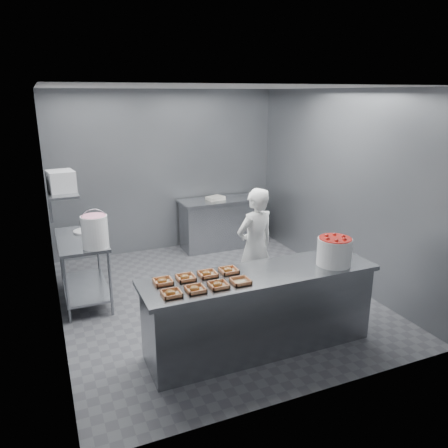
{
  "coord_description": "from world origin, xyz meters",
  "views": [
    {
      "loc": [
        -2.04,
        -5.15,
        2.74
      ],
      "look_at": [
        0.06,
        -0.2,
        1.12
      ],
      "focal_mm": 35.0,
      "sensor_mm": 36.0,
      "label": 1
    }
  ],
  "objects_px": {
    "tray_1": "(195,289)",
    "strawberry_tub": "(334,250)",
    "tray_2": "(218,285)",
    "tray_0": "(171,293)",
    "tray_5": "(186,277)",
    "tray_7": "(228,270)",
    "glaze_bucket": "(95,231)",
    "tray_6": "(207,274)",
    "tray_4": "(163,281)",
    "tray_3": "(241,281)",
    "worker": "(255,247)",
    "appliance": "(61,181)",
    "back_counter": "(221,223)",
    "service_counter": "(260,311)",
    "prep_table": "(83,260)"
  },
  "relations": [
    {
      "from": "strawberry_tub",
      "to": "tray_6",
      "type": "bearing_deg",
      "value": 169.71
    },
    {
      "from": "tray_0",
      "to": "glaze_bucket",
      "type": "bearing_deg",
      "value": 106.0
    },
    {
      "from": "tray_5",
      "to": "tray_7",
      "type": "distance_m",
      "value": 0.48
    },
    {
      "from": "service_counter",
      "to": "glaze_bucket",
      "type": "relative_size",
      "value": 5.28
    },
    {
      "from": "back_counter",
      "to": "tray_4",
      "type": "relative_size",
      "value": 8.01
    },
    {
      "from": "prep_table",
      "to": "tray_1",
      "type": "distance_m",
      "value": 2.29
    },
    {
      "from": "glaze_bucket",
      "to": "tray_5",
      "type": "bearing_deg",
      "value": -62.26
    },
    {
      "from": "worker",
      "to": "appliance",
      "type": "height_order",
      "value": "appliance"
    },
    {
      "from": "tray_1",
      "to": "tray_4",
      "type": "height_order",
      "value": "same"
    },
    {
      "from": "tray_4",
      "to": "strawberry_tub",
      "type": "relative_size",
      "value": 0.49
    },
    {
      "from": "tray_7",
      "to": "appliance",
      "type": "distance_m",
      "value": 2.41
    },
    {
      "from": "service_counter",
      "to": "tray_2",
      "type": "xyz_separation_m",
      "value": [
        -0.55,
        -0.15,
        0.47
      ]
    },
    {
      "from": "prep_table",
      "to": "tray_6",
      "type": "bearing_deg",
      "value": -58.69
    },
    {
      "from": "tray_1",
      "to": "worker",
      "type": "relative_size",
      "value": 0.12
    },
    {
      "from": "tray_2",
      "to": "tray_0",
      "type": "bearing_deg",
      "value": 180.0
    },
    {
      "from": "service_counter",
      "to": "appliance",
      "type": "distance_m",
      "value": 2.88
    },
    {
      "from": "tray_3",
      "to": "glaze_bucket",
      "type": "height_order",
      "value": "glaze_bucket"
    },
    {
      "from": "back_counter",
      "to": "glaze_bucket",
      "type": "distance_m",
      "value": 3.04
    },
    {
      "from": "tray_0",
      "to": "tray_5",
      "type": "height_order",
      "value": "same"
    },
    {
      "from": "back_counter",
      "to": "tray_1",
      "type": "bearing_deg",
      "value": -116.5
    },
    {
      "from": "tray_2",
      "to": "strawberry_tub",
      "type": "height_order",
      "value": "strawberry_tub"
    },
    {
      "from": "service_counter",
      "to": "tray_5",
      "type": "relative_size",
      "value": 13.88
    },
    {
      "from": "tray_7",
      "to": "glaze_bucket",
      "type": "height_order",
      "value": "glaze_bucket"
    },
    {
      "from": "glaze_bucket",
      "to": "tray_6",
      "type": "bearing_deg",
      "value": -54.93
    },
    {
      "from": "tray_5",
      "to": "tray_6",
      "type": "height_order",
      "value": "same"
    },
    {
      "from": "tray_2",
      "to": "tray_6",
      "type": "height_order",
      "value": "same"
    },
    {
      "from": "tray_3",
      "to": "glaze_bucket",
      "type": "relative_size",
      "value": 0.38
    },
    {
      "from": "tray_4",
      "to": "tray_3",
      "type": "bearing_deg",
      "value": -22.36
    },
    {
      "from": "tray_1",
      "to": "strawberry_tub",
      "type": "height_order",
      "value": "strawberry_tub"
    },
    {
      "from": "back_counter",
      "to": "tray_7",
      "type": "height_order",
      "value": "tray_7"
    },
    {
      "from": "tray_7",
      "to": "strawberry_tub",
      "type": "bearing_deg",
      "value": -12.35
    },
    {
      "from": "tray_4",
      "to": "tray_1",
      "type": "bearing_deg",
      "value": -51.11
    },
    {
      "from": "service_counter",
      "to": "glaze_bucket",
      "type": "bearing_deg",
      "value": 135.0
    },
    {
      "from": "worker",
      "to": "tray_1",
      "type": "bearing_deg",
      "value": 30.24
    },
    {
      "from": "tray_4",
      "to": "glaze_bucket",
      "type": "xyz_separation_m",
      "value": [
        -0.48,
        1.36,
        0.19
      ]
    },
    {
      "from": "tray_1",
      "to": "tray_6",
      "type": "xyz_separation_m",
      "value": [
        0.24,
        0.3,
        0.0
      ]
    },
    {
      "from": "tray_0",
      "to": "service_counter",
      "type": "bearing_deg",
      "value": 8.18
    },
    {
      "from": "tray_4",
      "to": "worker",
      "type": "distance_m",
      "value": 1.72
    },
    {
      "from": "tray_1",
      "to": "strawberry_tub",
      "type": "xyz_separation_m",
      "value": [
        1.65,
        0.04,
        0.14
      ]
    },
    {
      "from": "tray_2",
      "to": "tray_4",
      "type": "xyz_separation_m",
      "value": [
        -0.48,
        0.3,
        0.0
      ]
    },
    {
      "from": "worker",
      "to": "prep_table",
      "type": "bearing_deg",
      "value": -36.9
    },
    {
      "from": "glaze_bucket",
      "to": "tray_4",
      "type": "bearing_deg",
      "value": -70.74
    },
    {
      "from": "tray_4",
      "to": "tray_7",
      "type": "relative_size",
      "value": 1.0
    },
    {
      "from": "tray_4",
      "to": "strawberry_tub",
      "type": "distance_m",
      "value": 1.91
    },
    {
      "from": "tray_0",
      "to": "glaze_bucket",
      "type": "height_order",
      "value": "glaze_bucket"
    },
    {
      "from": "service_counter",
      "to": "tray_5",
      "type": "height_order",
      "value": "tray_5"
    },
    {
      "from": "tray_5",
      "to": "prep_table",
      "type": "bearing_deg",
      "value": 115.41
    },
    {
      "from": "prep_table",
      "to": "tray_7",
      "type": "distance_m",
      "value": 2.27
    },
    {
      "from": "tray_4",
      "to": "tray_2",
      "type": "bearing_deg",
      "value": -31.79
    },
    {
      "from": "back_counter",
      "to": "tray_5",
      "type": "distance_m",
      "value": 3.56
    }
  ]
}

